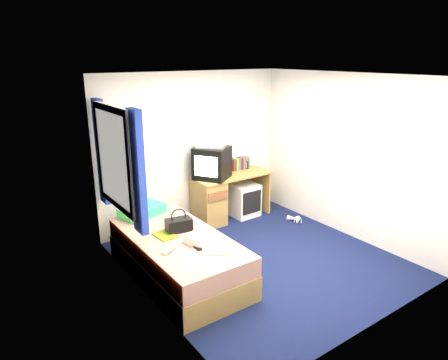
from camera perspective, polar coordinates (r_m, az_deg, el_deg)
ground at (r=5.49m, az=5.22°, el=-11.23°), size 3.40×3.40×0.00m
room_shell at (r=4.96m, az=5.68°, el=3.64°), size 3.40×3.40×3.40m
bed at (r=5.01m, az=-6.55°, el=-10.81°), size 1.01×2.00×0.54m
pillow at (r=5.55m, az=-11.61°, el=-4.31°), size 0.66×0.52×0.13m
desk at (r=6.52m, az=-1.00°, el=-2.47°), size 1.30×0.55×0.75m
storage_cube at (r=6.79m, az=2.80°, el=-2.83°), size 0.45×0.45×0.55m
crt_tv at (r=6.29m, az=-1.73°, el=2.47°), size 0.67×0.68×0.50m
vcr at (r=6.22m, az=-1.74°, el=5.09°), size 0.52×0.54×0.08m
book_row at (r=6.84m, az=2.25°, el=2.38°), size 0.34×0.13×0.20m
picture_frame at (r=6.88m, az=3.13°, el=2.20°), size 0.03×0.12×0.14m
pink_water_bottle at (r=6.43m, az=0.53°, el=1.42°), size 0.08×0.08×0.20m
aerosol_can at (r=6.48m, az=0.30°, el=1.46°), size 0.06×0.06×0.18m
handbag at (r=5.00m, az=-6.48°, el=-6.30°), size 0.34×0.23×0.29m
towel at (r=4.71m, az=-3.43°, el=-8.24°), size 0.36×0.32×0.10m
magazine at (r=4.91m, az=-8.44°, el=-7.83°), size 0.23×0.30×0.01m
water_bottle at (r=4.54m, az=-7.73°, el=-9.64°), size 0.21×0.16×0.07m
colour_swatch_fan at (r=4.44m, az=-0.90°, el=-10.52°), size 0.22×0.16×0.01m
remote_control at (r=4.59m, az=-3.89°, el=-9.56°), size 0.05×0.16×0.02m
window_assembly at (r=4.96m, az=-15.11°, el=2.72°), size 0.11×1.42×1.40m
white_heels at (r=6.68m, az=10.20°, el=-5.61°), size 0.23×0.33×0.09m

